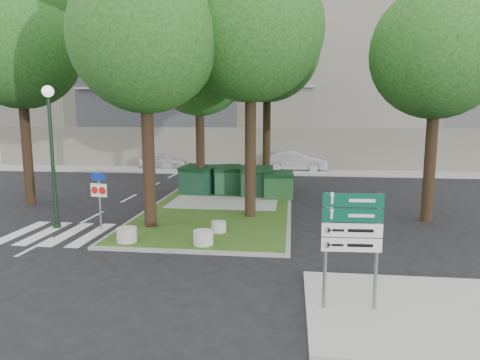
# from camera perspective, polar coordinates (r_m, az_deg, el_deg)

# --- Properties ---
(ground) EXTENTS (120.00, 120.00, 0.00)m
(ground) POSITION_cam_1_polar(r_m,az_deg,el_deg) (13.54, -9.11, -9.45)
(ground) COLOR black
(ground) RESTS_ON ground
(median_island) EXTENTS (6.00, 16.00, 0.12)m
(median_island) POSITION_cam_1_polar(r_m,az_deg,el_deg) (21.00, -1.80, -2.62)
(median_island) COLOR #284914
(median_island) RESTS_ON ground
(median_kerb) EXTENTS (6.30, 16.30, 0.10)m
(median_kerb) POSITION_cam_1_polar(r_m,az_deg,el_deg) (21.01, -1.80, -2.64)
(median_kerb) COLOR gray
(median_kerb) RESTS_ON ground
(sidewalk_corner) EXTENTS (5.00, 4.00, 0.12)m
(sidewalk_corner) POSITION_cam_1_polar(r_m,az_deg,el_deg) (10.19, 23.57, -16.03)
(sidewalk_corner) COLOR #999993
(sidewalk_corner) RESTS_ON ground
(building_sidewalk) EXTENTS (42.00, 3.00, 0.12)m
(building_sidewalk) POSITION_cam_1_polar(r_m,az_deg,el_deg) (31.34, 0.20, 1.18)
(building_sidewalk) COLOR #999993
(building_sidewalk) RESTS_ON ground
(zebra_crossing) EXTENTS (5.00, 3.00, 0.01)m
(zebra_crossing) POSITION_cam_1_polar(r_m,az_deg,el_deg) (16.25, -20.53, -6.79)
(zebra_crossing) COLOR silver
(zebra_crossing) RESTS_ON ground
(apartment_building) EXTENTS (41.00, 12.00, 16.00)m
(apartment_building) POSITION_cam_1_polar(r_m,az_deg,el_deg) (38.71, 1.55, 14.40)
(apartment_building) COLOR tan
(apartment_building) RESTS_ON ground
(tree_median_near_left) EXTENTS (5.20, 5.20, 10.53)m
(tree_median_near_left) POSITION_cam_1_polar(r_m,az_deg,el_deg) (16.04, -12.27, 19.75)
(tree_median_near_left) COLOR black
(tree_median_near_left) RESTS_ON ground
(tree_median_near_right) EXTENTS (5.60, 5.60, 11.46)m
(tree_median_near_right) POSITION_cam_1_polar(r_m,az_deg,el_deg) (17.39, 1.79, 21.31)
(tree_median_near_right) COLOR black
(tree_median_near_right) RESTS_ON ground
(tree_median_mid) EXTENTS (4.80, 4.80, 9.99)m
(tree_median_mid) POSITION_cam_1_polar(r_m,az_deg,el_deg) (22.06, -5.22, 15.96)
(tree_median_mid) COLOR black
(tree_median_mid) RESTS_ON ground
(tree_median_far) EXTENTS (5.80, 5.80, 11.93)m
(tree_median_far) POSITION_cam_1_polar(r_m,az_deg,el_deg) (24.79, 3.91, 18.31)
(tree_median_far) COLOR black
(tree_median_far) RESTS_ON ground
(tree_street_left) EXTENTS (5.40, 5.40, 11.00)m
(tree_street_left) POSITION_cam_1_polar(r_m,az_deg,el_deg) (22.26, -27.18, 16.74)
(tree_street_left) COLOR black
(tree_street_left) RESTS_ON ground
(tree_street_right) EXTENTS (5.00, 5.00, 10.06)m
(tree_street_right) POSITION_cam_1_polar(r_m,az_deg,el_deg) (18.46, 25.15, 16.62)
(tree_street_right) COLOR black
(tree_street_right) RESTS_ON ground
(dumpster_a) EXTENTS (1.92, 1.68, 1.49)m
(dumpster_a) POSITION_cam_1_polar(r_m,az_deg,el_deg) (22.36, -5.87, 0.05)
(dumpster_a) COLOR #0D321E
(dumpster_a) RESTS_ON median_island
(dumpster_b) EXTENTS (1.83, 1.53, 1.46)m
(dumpster_b) POSITION_cam_1_polar(r_m,az_deg,el_deg) (22.42, -1.67, 0.08)
(dumpster_b) COLOR #113C21
(dumpster_b) RESTS_ON median_island
(dumpster_c) EXTENTS (1.71, 1.26, 1.51)m
(dumpster_c) POSITION_cam_1_polar(r_m,az_deg,el_deg) (21.53, 2.26, -0.21)
(dumpster_c) COLOR black
(dumpster_c) RESTS_ON median_island
(dumpster_d) EXTENTS (1.54, 1.15, 1.35)m
(dumpster_d) POSITION_cam_1_polar(r_m,az_deg,el_deg) (21.01, 5.10, -0.69)
(dumpster_d) COLOR #123A15
(dumpster_d) RESTS_ON median_island
(bollard_left) EXTENTS (0.64, 0.64, 0.46)m
(bollard_left) POSITION_cam_1_polar(r_m,az_deg,el_deg) (14.41, -14.87, -7.06)
(bollard_left) COLOR #ADACA7
(bollard_left) RESTS_ON median_island
(bollard_right) EXTENTS (0.63, 0.63, 0.45)m
(bollard_right) POSITION_cam_1_polar(r_m,az_deg,el_deg) (13.70, -4.92, -7.65)
(bollard_right) COLOR #AFB0AA
(bollard_right) RESTS_ON median_island
(bollard_mid) EXTENTS (0.52, 0.52, 0.37)m
(bollard_mid) POSITION_cam_1_polar(r_m,az_deg,el_deg) (15.08, -2.86, -6.23)
(bollard_mid) COLOR #ACACA7
(bollard_mid) RESTS_ON median_island
(litter_bin) EXTENTS (0.40, 0.40, 0.70)m
(litter_bin) POSITION_cam_1_polar(r_m,az_deg,el_deg) (21.43, 5.66, -1.32)
(litter_bin) COLOR #C5D118
(litter_bin) RESTS_ON median_island
(street_lamp) EXTENTS (0.42, 0.42, 5.22)m
(street_lamp) POSITION_cam_1_polar(r_m,az_deg,el_deg) (17.01, -23.88, 4.91)
(street_lamp) COLOR black
(street_lamp) RESTS_ON ground
(traffic_sign_pole) EXTENTS (0.66, 0.15, 2.23)m
(traffic_sign_pole) POSITION_cam_1_polar(r_m,az_deg,el_deg) (16.41, -18.25, -1.43)
(traffic_sign_pole) COLOR slate
(traffic_sign_pole) RESTS_ON ground
(directional_sign) EXTENTS (1.25, 0.13, 2.49)m
(directional_sign) POSITION_cam_1_polar(r_m,az_deg,el_deg) (9.23, 14.67, -6.81)
(directional_sign) COLOR slate
(directional_sign) RESTS_ON sidewalk_corner
(car_white) EXTENTS (3.78, 1.75, 1.25)m
(car_white) POSITION_cam_1_polar(r_m,az_deg,el_deg) (33.53, -10.20, 2.51)
(car_white) COLOR silver
(car_white) RESTS_ON ground
(car_silver) EXTENTS (4.64, 1.68, 1.52)m
(car_silver) POSITION_cam_1_polar(r_m,az_deg,el_deg) (32.04, 7.36, 2.53)
(car_silver) COLOR #A3A5AB
(car_silver) RESTS_ON ground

